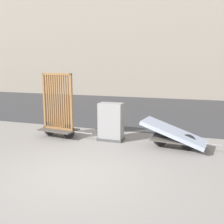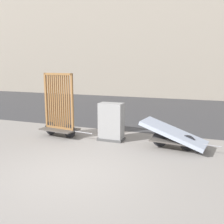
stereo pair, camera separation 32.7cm
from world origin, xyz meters
TOP-DOWN VIEW (x-y plane):
  - ground_plane at (0.00, 0.00)m, footprint 60.00×60.00m
  - road_strip at (0.00, 9.31)m, footprint 56.00×10.31m
  - building_facade at (0.00, 16.47)m, footprint 48.00×4.00m
  - bike_cart_with_bedframe at (-1.95, 2.68)m, footprint 2.02×0.89m
  - bike_cart_with_mattress at (1.96, 2.68)m, footprint 2.34×1.12m
  - utility_cabinet at (-0.10, 2.88)m, footprint 0.84×0.51m

SIDE VIEW (x-z plane):
  - ground_plane at x=0.00m, z-range 0.00..0.00m
  - road_strip at x=0.00m, z-range 0.00..0.01m
  - bike_cart_with_mattress at x=1.96m, z-range 0.02..0.85m
  - utility_cabinet at x=-0.10m, z-range -0.04..1.20m
  - bike_cart_with_bedframe at x=-1.95m, z-range -0.31..1.90m
  - building_facade at x=0.00m, z-range 0.00..14.18m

